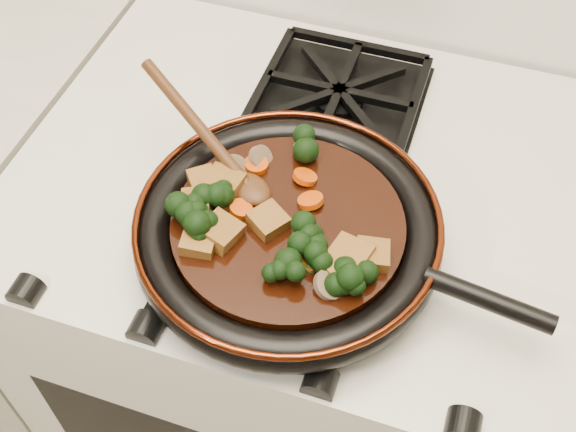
% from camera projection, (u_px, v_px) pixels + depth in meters
% --- Properties ---
extents(stove, '(0.76, 0.60, 0.90)m').
position_uv_depth(stove, '(303.00, 340.00, 1.29)').
color(stove, beige).
rests_on(stove, ground).
extents(burner_grate_front, '(0.23, 0.23, 0.03)m').
position_uv_depth(burner_grate_front, '(273.00, 250.00, 0.85)').
color(burner_grate_front, black).
rests_on(burner_grate_front, stove).
extents(burner_grate_back, '(0.23, 0.23, 0.03)m').
position_uv_depth(burner_grate_back, '(339.00, 96.00, 1.01)').
color(burner_grate_back, black).
rests_on(burner_grate_back, stove).
extents(skillet, '(0.48, 0.35, 0.05)m').
position_uv_depth(skillet, '(290.00, 231.00, 0.83)').
color(skillet, black).
rests_on(skillet, burner_grate_front).
extents(braising_sauce, '(0.27, 0.27, 0.02)m').
position_uv_depth(braising_sauce, '(288.00, 227.00, 0.82)').
color(braising_sauce, black).
rests_on(braising_sauce, skillet).
extents(tofu_cube_0, '(0.05, 0.05, 0.02)m').
position_uv_depth(tofu_cube_0, '(204.00, 183.00, 0.84)').
color(tofu_cube_0, brown).
rests_on(tofu_cube_0, braising_sauce).
extents(tofu_cube_1, '(0.04, 0.04, 0.02)m').
position_uv_depth(tofu_cube_1, '(372.00, 255.00, 0.78)').
color(tofu_cube_1, brown).
rests_on(tofu_cube_1, braising_sauce).
extents(tofu_cube_2, '(0.05, 0.05, 0.03)m').
position_uv_depth(tofu_cube_2, '(197.00, 204.00, 0.82)').
color(tofu_cube_2, brown).
rests_on(tofu_cube_2, braising_sauce).
extents(tofu_cube_3, '(0.05, 0.05, 0.02)m').
position_uv_depth(tofu_cube_3, '(345.00, 270.00, 0.77)').
color(tofu_cube_3, brown).
rests_on(tofu_cube_3, braising_sauce).
extents(tofu_cube_4, '(0.04, 0.04, 0.02)m').
position_uv_depth(tofu_cube_4, '(199.00, 242.00, 0.79)').
color(tofu_cube_4, brown).
rests_on(tofu_cube_4, braising_sauce).
extents(tofu_cube_5, '(0.06, 0.06, 0.03)m').
position_uv_depth(tofu_cube_5, '(349.00, 259.00, 0.77)').
color(tofu_cube_5, brown).
rests_on(tofu_cube_5, braising_sauce).
extents(tofu_cube_6, '(0.05, 0.05, 0.03)m').
position_uv_depth(tofu_cube_6, '(222.00, 187.00, 0.84)').
color(tofu_cube_6, brown).
rests_on(tofu_cube_6, braising_sauce).
extents(tofu_cube_7, '(0.05, 0.05, 0.02)m').
position_uv_depth(tofu_cube_7, '(268.00, 221.00, 0.81)').
color(tofu_cube_7, brown).
rests_on(tofu_cube_7, braising_sauce).
extents(tofu_cube_8, '(0.05, 0.05, 0.03)m').
position_uv_depth(tofu_cube_8, '(220.00, 232.00, 0.80)').
color(tofu_cube_8, brown).
rests_on(tofu_cube_8, braising_sauce).
extents(broccoli_floret_0, '(0.09, 0.09, 0.07)m').
position_uv_depth(broccoli_floret_0, '(197.00, 224.00, 0.80)').
color(broccoli_floret_0, black).
rests_on(broccoli_floret_0, braising_sauce).
extents(broccoli_floret_1, '(0.08, 0.08, 0.08)m').
position_uv_depth(broccoli_floret_1, '(311.00, 261.00, 0.77)').
color(broccoli_floret_1, black).
rests_on(broccoli_floret_1, braising_sauce).
extents(broccoli_floret_2, '(0.07, 0.07, 0.06)m').
position_uv_depth(broccoli_floret_2, '(351.00, 277.00, 0.76)').
color(broccoli_floret_2, black).
rests_on(broccoli_floret_2, braising_sauce).
extents(broccoli_floret_3, '(0.09, 0.08, 0.06)m').
position_uv_depth(broccoli_floret_3, '(216.00, 194.00, 0.83)').
color(broccoli_floret_3, black).
rests_on(broccoli_floret_3, braising_sauce).
extents(broccoli_floret_4, '(0.08, 0.09, 0.06)m').
position_uv_depth(broccoli_floret_4, '(298.00, 146.00, 0.88)').
color(broccoli_floret_4, black).
rests_on(broccoli_floret_4, braising_sauce).
extents(broccoli_floret_5, '(0.07, 0.07, 0.07)m').
position_uv_depth(broccoli_floret_5, '(311.00, 241.00, 0.79)').
color(broccoli_floret_5, black).
rests_on(broccoli_floret_5, braising_sauce).
extents(broccoli_floret_6, '(0.09, 0.08, 0.06)m').
position_uv_depth(broccoli_floret_6, '(189.00, 216.00, 0.81)').
color(broccoli_floret_6, black).
rests_on(broccoli_floret_6, braising_sauce).
extents(broccoli_floret_7, '(0.07, 0.07, 0.06)m').
position_uv_depth(broccoli_floret_7, '(286.00, 269.00, 0.76)').
color(broccoli_floret_7, black).
rests_on(broccoli_floret_7, braising_sauce).
extents(carrot_coin_0, '(0.03, 0.03, 0.01)m').
position_uv_depth(carrot_coin_0, '(256.00, 165.00, 0.86)').
color(carrot_coin_0, '#C23C05').
rests_on(carrot_coin_0, braising_sauce).
extents(carrot_coin_1, '(0.03, 0.03, 0.02)m').
position_uv_depth(carrot_coin_1, '(313.00, 260.00, 0.78)').
color(carrot_coin_1, '#C23C05').
rests_on(carrot_coin_1, braising_sauce).
extents(carrot_coin_2, '(0.03, 0.03, 0.02)m').
position_uv_depth(carrot_coin_2, '(311.00, 201.00, 0.83)').
color(carrot_coin_2, '#C23C05').
rests_on(carrot_coin_2, braising_sauce).
extents(carrot_coin_3, '(0.03, 0.03, 0.02)m').
position_uv_depth(carrot_coin_3, '(305.00, 177.00, 0.85)').
color(carrot_coin_3, '#C23C05').
rests_on(carrot_coin_3, braising_sauce).
extents(carrot_coin_4, '(0.03, 0.03, 0.01)m').
position_uv_depth(carrot_coin_4, '(241.00, 209.00, 0.82)').
color(carrot_coin_4, '#C23C05').
rests_on(carrot_coin_4, braising_sauce).
extents(mushroom_slice_0, '(0.04, 0.04, 0.03)m').
position_uv_depth(mushroom_slice_0, '(350.00, 272.00, 0.76)').
color(mushroom_slice_0, brown).
rests_on(mushroom_slice_0, braising_sauce).
extents(mushroom_slice_1, '(0.05, 0.05, 0.03)m').
position_uv_depth(mushroom_slice_1, '(233.00, 170.00, 0.86)').
color(mushroom_slice_1, brown).
rests_on(mushroom_slice_1, braising_sauce).
extents(mushroom_slice_2, '(0.04, 0.04, 0.02)m').
position_uv_depth(mushroom_slice_2, '(330.00, 284.00, 0.76)').
color(mushroom_slice_2, brown).
rests_on(mushroom_slice_2, braising_sauce).
extents(mushroom_slice_3, '(0.03, 0.03, 0.03)m').
position_uv_depth(mushroom_slice_3, '(261.00, 158.00, 0.87)').
color(mushroom_slice_3, brown).
rests_on(mushroom_slice_3, braising_sauce).
extents(wooden_spoon, '(0.13, 0.09, 0.21)m').
position_uv_depth(wooden_spoon, '(222.00, 154.00, 0.85)').
color(wooden_spoon, '#41220E').
rests_on(wooden_spoon, braising_sauce).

